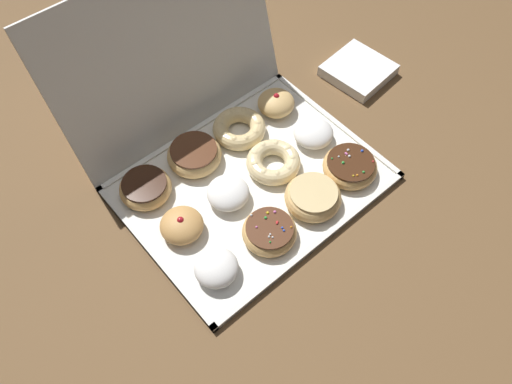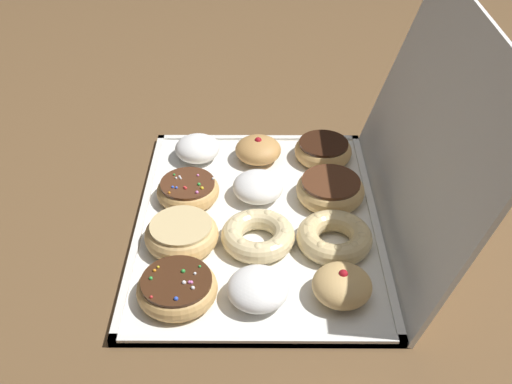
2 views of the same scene
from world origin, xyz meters
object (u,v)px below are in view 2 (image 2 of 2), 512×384
at_px(sprinkle_donut_3, 178,288).
at_px(powdered_filled_donut_7, 261,289).
at_px(powdered_filled_donut_5, 262,187).
at_px(jelly_filled_donut_11, 343,285).
at_px(powdered_filled_donut_0, 198,148).
at_px(chocolate_frosted_donut_9, 331,190).
at_px(chocolate_frosted_donut_8, 324,150).
at_px(jelly_filled_donut_4, 257,150).
at_px(glazed_ring_donut_2, 182,234).
at_px(donut_box, 259,222).
at_px(cruller_donut_6, 260,235).
at_px(cruller_donut_10, 335,237).
at_px(sprinkle_donut_1, 189,190).

relative_size(sprinkle_donut_3, powdered_filled_donut_7, 1.31).
bearing_deg(powdered_filled_donut_5, jelly_filled_donut_11, 25.57).
relative_size(powdered_filled_donut_0, chocolate_frosted_donut_9, 0.71).
relative_size(powdered_filled_donut_7, chocolate_frosted_donut_8, 0.82).
distance_m(jelly_filled_donut_4, powdered_filled_donut_7, 0.36).
bearing_deg(glazed_ring_donut_2, jelly_filled_donut_4, 154.26).
height_order(donut_box, jelly_filled_donut_4, jelly_filled_donut_4).
relative_size(sprinkle_donut_3, chocolate_frosted_donut_8, 1.07).
distance_m(glazed_ring_donut_2, jelly_filled_donut_11, 0.27).
relative_size(chocolate_frosted_donut_8, jelly_filled_donut_11, 1.26).
distance_m(sprinkle_donut_3, cruller_donut_6, 0.16).
distance_m(powdered_filled_donut_5, jelly_filled_donut_11, 0.27).
height_order(glazed_ring_donut_2, powdered_filled_donut_5, powdered_filled_donut_5).
relative_size(powdered_filled_donut_5, chocolate_frosted_donut_9, 0.75).
bearing_deg(cruller_donut_10, powdered_filled_donut_0, -136.82).
height_order(glazed_ring_donut_2, jelly_filled_donut_4, jelly_filled_donut_4).
xyz_separation_m(glazed_ring_donut_2, chocolate_frosted_donut_8, (-0.25, 0.24, -0.00)).
xyz_separation_m(jelly_filled_donut_4, powdered_filled_donut_5, (0.12, 0.01, -0.00)).
distance_m(donut_box, jelly_filled_donut_4, 0.18).
bearing_deg(donut_box, glazed_ring_donut_2, -62.63).
bearing_deg(powdered_filled_donut_0, cruller_donut_10, 43.18).
bearing_deg(sprinkle_donut_1, jelly_filled_donut_11, 45.83).
distance_m(powdered_filled_donut_0, jelly_filled_donut_4, 0.11).
relative_size(jelly_filled_donut_4, cruller_donut_10, 0.72).
bearing_deg(cruller_donut_10, cruller_donut_6, -92.17).
relative_size(powdered_filled_donut_5, powdered_filled_donut_7, 0.99).
height_order(powdered_filled_donut_7, cruller_donut_10, powdered_filled_donut_7).
relative_size(sprinkle_donut_3, chocolate_frosted_donut_9, 0.99).
height_order(sprinkle_donut_1, chocolate_frosted_donut_8, sprinkle_donut_1).
bearing_deg(powdered_filled_donut_0, donut_box, 31.92).
distance_m(glazed_ring_donut_2, chocolate_frosted_donut_9, 0.27).
bearing_deg(jelly_filled_donut_11, glazed_ring_donut_2, -115.50).
height_order(powdered_filled_donut_5, cruller_donut_10, powdered_filled_donut_5).
height_order(sprinkle_donut_1, cruller_donut_10, sprinkle_donut_1).
height_order(powdered_filled_donut_0, sprinkle_donut_1, powdered_filled_donut_0).
distance_m(sprinkle_donut_1, chocolate_frosted_donut_8, 0.28).
bearing_deg(sprinkle_donut_3, donut_box, 147.00).
height_order(powdered_filled_donut_0, powdered_filled_donut_7, same).
height_order(donut_box, cruller_donut_6, cruller_donut_6).
xyz_separation_m(sprinkle_donut_3, jelly_filled_donut_4, (-0.36, 0.11, 0.00)).
distance_m(jelly_filled_donut_4, cruller_donut_6, 0.24).
height_order(donut_box, glazed_ring_donut_2, glazed_ring_donut_2).
height_order(sprinkle_donut_3, chocolate_frosted_donut_9, same).
bearing_deg(chocolate_frosted_donut_9, cruller_donut_6, -46.45).
bearing_deg(powdered_filled_donut_0, jelly_filled_donut_4, 87.63).
bearing_deg(powdered_filled_donut_5, powdered_filled_donut_7, -0.24).
bearing_deg(powdered_filled_donut_5, cruller_donut_10, 41.79).
height_order(powdered_filled_donut_0, chocolate_frosted_donut_8, powdered_filled_donut_0).
relative_size(jelly_filled_donut_4, cruller_donut_6, 0.74).
bearing_deg(powdered_filled_donut_7, glazed_ring_donut_2, -133.68).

